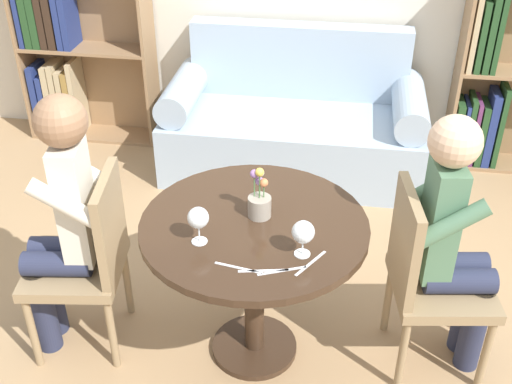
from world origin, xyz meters
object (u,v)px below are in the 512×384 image
at_px(couch, 294,125).
at_px(person_right, 454,242).
at_px(bookshelf_right, 509,79).
at_px(chair_right, 427,275).
at_px(chair_left, 89,256).
at_px(wine_glass_left, 198,219).
at_px(person_left, 62,221).
at_px(flower_vase, 260,200).
at_px(bookshelf_left, 69,49).
at_px(wine_glass_right, 303,233).

xyz_separation_m(couch, person_right, (0.83, -1.67, 0.35)).
relative_size(bookshelf_right, chair_right, 1.53).
distance_m(chair_left, wine_glass_left, 0.66).
height_order(bookshelf_right, person_left, bookshelf_right).
distance_m(couch, wine_glass_left, 2.00).
height_order(couch, chair_right, couch).
height_order(couch, person_left, person_left).
bearing_deg(wine_glass_left, flower_vase, 46.09).
height_order(bookshelf_right, flower_vase, bookshelf_right).
distance_m(bookshelf_left, bookshelf_right, 3.04).
relative_size(bookshelf_left, chair_left, 1.53).
xyz_separation_m(bookshelf_left, bookshelf_right, (3.04, 0.01, -0.04)).
distance_m(couch, chair_right, 1.85).
distance_m(couch, wine_glass_right, 2.02).
distance_m(person_right, wine_glass_right, 0.69).
bearing_deg(wine_glass_left, chair_left, 166.68).
distance_m(bookshelf_left, wine_glass_right, 2.89).
relative_size(chair_left, chair_right, 1.00).
bearing_deg(chair_left, bookshelf_left, -163.51).
distance_m(chair_left, flower_vase, 0.82).
bearing_deg(person_left, bookshelf_left, -165.68).
height_order(bookshelf_left, wine_glass_right, bookshelf_left).
relative_size(person_right, wine_glass_left, 7.79).
bearing_deg(couch, person_left, -114.58).
relative_size(chair_right, flower_vase, 3.88).
xyz_separation_m(bookshelf_left, person_right, (2.48, -1.93, 0.00)).
xyz_separation_m(chair_left, person_right, (1.57, 0.12, 0.17)).
bearing_deg(bookshelf_right, bookshelf_left, -179.86).
bearing_deg(wine_glass_right, bookshelf_left, 130.43).
height_order(chair_left, person_right, person_right).
distance_m(bookshelf_left, flower_vase, 2.58).
distance_m(chair_left, person_left, 0.21).
relative_size(bookshelf_right, person_left, 1.08).
height_order(wine_glass_right, flower_vase, flower_vase).
bearing_deg(person_right, couch, 17.90).
xyz_separation_m(chair_right, wine_glass_left, (-0.94, -0.23, 0.35)).
relative_size(chair_left, wine_glass_right, 5.95).
relative_size(bookshelf_left, bookshelf_right, 1.00).
bearing_deg(chair_left, person_right, 86.82).
relative_size(couch, chair_right, 1.89).
bearing_deg(wine_glass_left, person_right, 13.71).
distance_m(person_right, wine_glass_left, 1.07).
xyz_separation_m(couch, wine_glass_left, (-0.19, -1.92, 0.54)).
bearing_deg(couch, wine_glass_left, -95.81).
bearing_deg(flower_vase, person_left, -172.77).
height_order(couch, flower_vase, flower_vase).
relative_size(bookshelf_right, wine_glass_left, 8.63).
height_order(bookshelf_left, person_right, bookshelf_left).
xyz_separation_m(chair_right, flower_vase, (-0.73, -0.01, 0.32)).
xyz_separation_m(bookshelf_right, person_right, (-0.56, -1.94, 0.04)).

